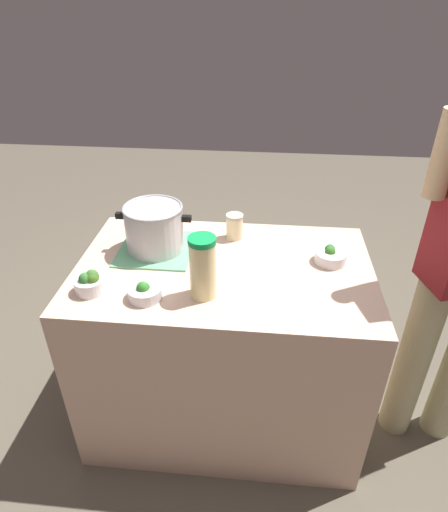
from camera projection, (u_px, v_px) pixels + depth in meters
name	position (u px, v px, depth m)	size (l,w,h in m)	color
ground_plane	(224.00, 406.00, 2.24)	(8.00, 8.00, 0.00)	brown
counter_slab	(224.00, 344.00, 2.01)	(1.21, 0.77, 0.87)	#D0AC92
dish_cloth	(156.00, 249.00, 1.89)	(0.31, 0.32, 0.01)	#66B181
cooking_pot	(154.00, 227.00, 1.83)	(0.32, 0.25, 0.20)	#B7B7BC
lemonade_pitcher	(203.00, 267.00, 1.55)	(0.10, 0.10, 0.24)	beige
mason_jar	(234.00, 226.00, 1.95)	(0.08, 0.08, 0.12)	beige
broccoli_bowl_front	(90.00, 283.00, 1.61)	(0.11, 0.11, 0.09)	silver
broccoli_bowl_center	(330.00, 256.00, 1.79)	(0.13, 0.13, 0.07)	silver
broccoli_bowl_back	(145.00, 292.00, 1.59)	(0.13, 0.13, 0.07)	silver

